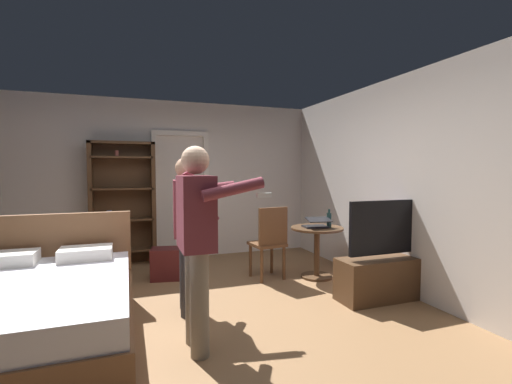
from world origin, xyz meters
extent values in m
plane|color=olive|center=(0.00, 0.00, 0.00)|extent=(5.94, 5.94, 0.00)
cube|color=silver|center=(0.00, 2.76, 1.31)|extent=(5.05, 0.12, 2.62)
cube|color=silver|center=(2.47, 0.00, 1.31)|extent=(0.12, 5.64, 2.62)
cube|color=white|center=(-0.28, 2.68, 1.02)|extent=(0.08, 0.08, 2.05)
cube|color=white|center=(0.57, 2.68, 1.02)|extent=(0.08, 0.08, 2.05)
cube|color=white|center=(0.15, 2.68, 2.09)|extent=(0.93, 0.08, 0.08)
cube|color=brown|center=(-1.46, -0.06, 0.17)|extent=(1.56, 2.03, 0.35)
cube|color=white|center=(-1.46, -0.06, 0.46)|extent=(1.50, 1.97, 0.22)
cube|color=brown|center=(-1.46, 0.91, 0.51)|extent=(1.56, 0.08, 1.02)
cube|color=white|center=(-1.80, 0.65, 0.63)|extent=(0.50, 0.34, 0.12)
cube|color=white|center=(-1.11, 0.65, 0.63)|extent=(0.50, 0.34, 0.12)
cube|color=#4C331E|center=(-1.21, 2.50, 0.96)|extent=(0.06, 0.32, 1.92)
cube|color=#4C331E|center=(-0.31, 2.50, 0.96)|extent=(0.06, 0.32, 1.92)
cube|color=#4C331E|center=(-0.76, 2.50, 1.90)|extent=(0.96, 0.32, 0.04)
cube|color=#4C331E|center=(-0.76, 2.65, 0.96)|extent=(0.96, 0.02, 1.92)
cube|color=#4C331E|center=(-0.76, 2.50, 0.24)|extent=(0.90, 0.32, 0.03)
cube|color=#4C331E|center=(-0.76, 2.50, 0.72)|extent=(0.90, 0.32, 0.03)
cylinder|color=#9095C2|center=(-0.97, 2.50, 0.80)|extent=(0.08, 0.08, 0.13)
cube|color=#4C331E|center=(-0.76, 2.50, 1.20)|extent=(0.90, 0.32, 0.03)
cube|color=#4C331E|center=(-0.76, 2.50, 1.68)|extent=(0.90, 0.32, 0.03)
cylinder|color=#B85C51|center=(-0.84, 2.50, 1.74)|extent=(0.05, 0.05, 0.09)
cube|color=#4C331E|center=(2.11, -0.06, 0.24)|extent=(1.20, 0.40, 0.48)
cube|color=black|center=(2.11, -0.08, 0.84)|extent=(1.06, 0.05, 0.61)
cube|color=slate|center=(2.11, -0.05, 0.84)|extent=(1.00, 0.01, 0.55)
cylinder|color=#4C331E|center=(1.74, 0.92, 0.33)|extent=(0.08, 0.08, 0.67)
cylinder|color=#4C331E|center=(1.74, 0.92, 0.01)|extent=(0.43, 0.43, 0.03)
cylinder|color=#4C331E|center=(1.74, 0.92, 0.68)|extent=(0.72, 0.72, 0.03)
cube|color=black|center=(1.71, 0.92, 0.71)|extent=(0.34, 0.26, 0.02)
cube|color=black|center=(1.70, 0.80, 0.82)|extent=(0.34, 0.23, 0.05)
cube|color=navy|center=(1.70, 0.81, 0.82)|extent=(0.31, 0.20, 0.04)
cylinder|color=#1B3731|center=(1.88, 0.84, 0.80)|extent=(0.06, 0.06, 0.20)
cylinder|color=#1B3731|center=(1.88, 0.84, 0.93)|extent=(0.03, 0.03, 0.05)
cylinder|color=brown|center=(1.24, 1.33, 0.23)|extent=(0.04, 0.04, 0.45)
cylinder|color=brown|center=(0.90, 1.29, 0.23)|extent=(0.04, 0.04, 0.45)
cylinder|color=brown|center=(1.28, 0.99, 0.23)|extent=(0.04, 0.04, 0.45)
cylinder|color=brown|center=(0.94, 0.95, 0.23)|extent=(0.04, 0.04, 0.45)
cube|color=brown|center=(1.09, 1.14, 0.47)|extent=(0.47, 0.47, 0.04)
cube|color=brown|center=(1.11, 0.97, 0.74)|extent=(0.42, 0.09, 0.50)
cylinder|color=gray|center=(-0.18, -0.35, 0.42)|extent=(0.15, 0.15, 0.84)
cylinder|color=gray|center=(-0.18, -0.60, 0.42)|extent=(0.15, 0.15, 0.84)
cube|color=brown|center=(-0.18, -0.48, 1.14)|extent=(0.26, 0.44, 0.60)
sphere|color=#D8AD8C|center=(-0.18, -0.48, 1.56)|extent=(0.23, 0.23, 0.23)
cylinder|color=brown|center=(-0.09, -0.23, 1.25)|extent=(0.33, 0.09, 0.48)
cylinder|color=brown|center=(0.06, -0.73, 1.34)|extent=(0.50, 0.09, 0.19)
cube|color=white|center=(0.31, -0.75, 1.29)|extent=(0.12, 0.04, 0.04)
cylinder|color=#333338|center=(-0.12, 0.44, 0.40)|extent=(0.15, 0.15, 0.81)
cylinder|color=#333338|center=(-0.14, 0.22, 0.40)|extent=(0.15, 0.15, 0.81)
cube|color=brown|center=(-0.13, 0.33, 1.10)|extent=(0.30, 0.42, 0.57)
sphere|color=tan|center=(-0.13, 0.33, 1.50)|extent=(0.22, 0.22, 0.22)
cylinder|color=brown|center=(-0.02, 0.54, 1.20)|extent=(0.33, 0.12, 0.47)
cylinder|color=brown|center=(0.07, 0.08, 1.31)|extent=(0.47, 0.14, 0.14)
cube|color=white|center=(0.30, 0.03, 1.28)|extent=(0.12, 0.05, 0.04)
cube|color=black|center=(-1.03, 1.31, 0.15)|extent=(0.54, 0.41, 0.31)
cube|color=#4C1919|center=(-0.19, 1.56, 0.21)|extent=(0.50, 0.39, 0.42)
camera|label=1|loc=(-0.70, -3.34, 1.48)|focal=24.95mm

